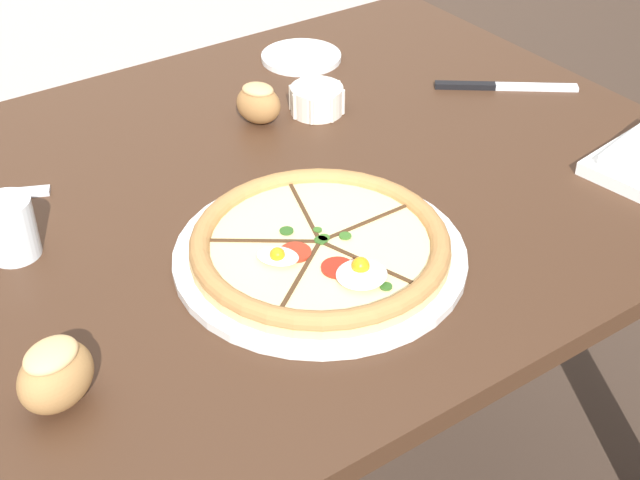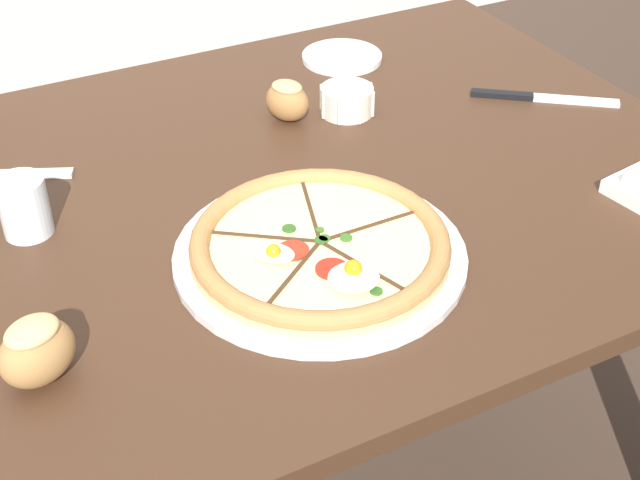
{
  "view_description": "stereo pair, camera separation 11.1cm",
  "coord_description": "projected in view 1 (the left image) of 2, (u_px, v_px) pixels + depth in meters",
  "views": [
    {
      "loc": [
        -0.55,
        -0.92,
        1.43
      ],
      "look_at": [
        -0.04,
        -0.18,
        0.77
      ],
      "focal_mm": 50.0,
      "sensor_mm": 36.0,
      "label": 1
    },
    {
      "loc": [
        -0.46,
        -0.98,
        1.43
      ],
      "look_at": [
        -0.04,
        -0.18,
        0.77
      ],
      "focal_mm": 50.0,
      "sensor_mm": 36.0,
      "label": 2
    }
  ],
  "objects": [
    {
      "name": "side_saucer",
      "position": [
        301.0,
        57.0,
        1.6
      ],
      "size": [
        0.14,
        0.14,
        0.01
      ],
      "color": "white",
      "rests_on": "dining_table"
    },
    {
      "name": "knife_spare",
      "position": [
        505.0,
        87.0,
        1.51
      ],
      "size": [
        0.2,
        0.16,
        0.01
      ],
      "rotation": [
        0.0,
        0.0,
        -0.65
      ],
      "color": "silver",
      "rests_on": "dining_table"
    },
    {
      "name": "bread_piece_far",
      "position": [
        55.0,
        374.0,
        0.91
      ],
      "size": [
        0.1,
        0.09,
        0.08
      ],
      "rotation": [
        0.0,
        0.0,
        0.39
      ],
      "color": "#B27F47",
      "rests_on": "dining_table"
    },
    {
      "name": "ramekin_bowl",
      "position": [
        317.0,
        99.0,
        1.43
      ],
      "size": [
        0.09,
        0.09,
        0.04
      ],
      "color": "silver",
      "rests_on": "dining_table"
    },
    {
      "name": "dining_table",
      "position": [
        275.0,
        239.0,
        1.33
      ],
      "size": [
        1.26,
        0.94,
        0.74
      ],
      "color": "#422819",
      "rests_on": "ground_plane"
    },
    {
      "name": "pizza",
      "position": [
        320.0,
        247.0,
        1.12
      ],
      "size": [
        0.37,
        0.37,
        0.05
      ],
      "color": "white",
      "rests_on": "dining_table"
    },
    {
      "name": "bread_piece_near",
      "position": [
        258.0,
        103.0,
        1.4
      ],
      "size": [
        0.08,
        0.09,
        0.07
      ],
      "rotation": [
        0.0,
        0.0,
        2.09
      ],
      "color": "#A3703D",
      "rests_on": "dining_table"
    },
    {
      "name": "water_glass",
      "position": [
        11.0,
        231.0,
        1.12
      ],
      "size": [
        0.06,
        0.06,
        0.08
      ],
      "color": "white",
      "rests_on": "dining_table"
    }
  ]
}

